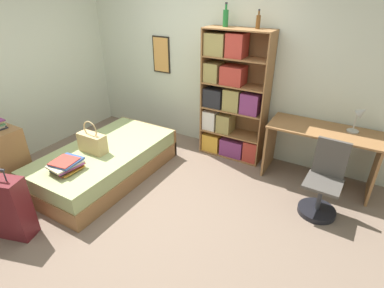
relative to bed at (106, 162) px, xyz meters
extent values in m
plane|color=#756051|center=(0.72, -0.02, -0.21)|extent=(14.00, 14.00, 0.00)
cube|color=beige|center=(0.72, 1.66, 1.09)|extent=(10.00, 0.06, 2.60)
cube|color=black|center=(-0.14, 1.61, 1.16)|extent=(0.32, 0.02, 0.58)
cube|color=#DB994C|center=(-0.14, 1.60, 1.16)|extent=(0.28, 0.01, 0.54)
cube|color=beige|center=(-1.51, -0.02, 1.09)|extent=(0.06, 10.00, 2.60)
cube|color=olive|center=(0.00, -0.02, -0.10)|extent=(1.06, 1.96, 0.23)
cube|color=#9EAD70|center=(0.00, -0.02, 0.12)|extent=(1.03, 1.93, 0.20)
cube|color=olive|center=(0.00, 0.94, 0.00)|extent=(1.06, 0.04, 0.43)
cube|color=tan|center=(-0.05, -0.13, 0.34)|extent=(0.39, 0.16, 0.25)
torus|color=tan|center=(-0.05, -0.13, 0.54)|extent=(0.23, 0.02, 0.23)
cube|color=#B2382D|center=(0.01, -0.61, 0.23)|extent=(0.27, 0.31, 0.02)
cube|color=gold|center=(0.02, -0.62, 0.24)|extent=(0.30, 0.30, 0.01)
cube|color=#232328|center=(0.02, -0.62, 0.26)|extent=(0.21, 0.32, 0.02)
cube|color=#B2382D|center=(0.01, -0.61, 0.28)|extent=(0.32, 0.37, 0.02)
cube|color=#7A336B|center=(0.02, -0.64, 0.29)|extent=(0.32, 0.36, 0.01)
cube|color=beige|center=(0.02, -0.63, 0.31)|extent=(0.30, 0.38, 0.02)
cube|color=#334C84|center=(0.02, -0.61, 0.33)|extent=(0.31, 0.33, 0.02)
cube|color=#B2382D|center=(0.02, -0.63, 0.35)|extent=(0.30, 0.30, 0.01)
cube|color=#5B191E|center=(-0.08, -1.35, 0.14)|extent=(0.55, 0.35, 0.70)
cylinder|color=#2D2D33|center=(0.05, -1.30, 0.55)|extent=(0.01, 0.01, 0.12)
cube|color=olive|center=(-0.95, -0.87, 0.21)|extent=(0.64, 0.44, 0.84)
cube|color=olive|center=(0.79, 1.43, 0.73)|extent=(0.02, 0.36, 1.88)
cube|color=olive|center=(1.73, 1.43, 0.73)|extent=(0.02, 0.36, 1.88)
cube|color=olive|center=(1.26, 1.60, 0.73)|extent=(0.95, 0.01, 1.88)
cube|color=olive|center=(1.26, 1.43, -0.20)|extent=(0.92, 0.36, 0.02)
cube|color=olive|center=(1.26, 1.43, 0.16)|extent=(0.92, 0.36, 0.02)
cube|color=olive|center=(1.26, 1.43, 0.54)|extent=(0.92, 0.36, 0.02)
cube|color=olive|center=(1.26, 1.43, 0.92)|extent=(0.92, 0.36, 0.02)
cube|color=olive|center=(1.26, 1.43, 1.29)|extent=(0.92, 0.36, 0.02)
cube|color=olive|center=(1.26, 1.43, 1.66)|extent=(0.92, 0.36, 0.02)
cube|color=gold|center=(0.95, 1.41, -0.06)|extent=(0.27, 0.27, 0.28)
cube|color=#7A336B|center=(1.30, 1.41, -0.06)|extent=(0.36, 0.27, 0.26)
cube|color=#B2382D|center=(1.60, 1.41, -0.04)|extent=(0.21, 0.27, 0.32)
cube|color=silver|center=(0.91, 1.41, 0.32)|extent=(0.20, 0.27, 0.30)
cube|color=#99894C|center=(1.15, 1.41, 0.31)|extent=(0.21, 0.27, 0.28)
cube|color=#232328|center=(0.95, 1.41, 0.68)|extent=(0.29, 0.27, 0.27)
cube|color=#99894C|center=(1.25, 1.41, 0.71)|extent=(0.24, 0.27, 0.31)
cube|color=#7A336B|center=(1.52, 1.41, 0.70)|extent=(0.26, 0.27, 0.30)
cube|color=#99894C|center=(0.92, 1.41, 1.06)|extent=(0.22, 0.27, 0.27)
cube|color=#B2382D|center=(1.23, 1.41, 1.05)|extent=(0.32, 0.27, 0.25)
cube|color=#99894C|center=(0.96, 1.41, 1.45)|extent=(0.29, 0.27, 0.30)
cube|color=#B2382D|center=(1.25, 1.41, 1.46)|extent=(0.24, 0.27, 0.31)
cylinder|color=#1E6B2D|center=(1.04, 1.46, 1.77)|extent=(0.07, 0.07, 0.21)
cylinder|color=#1E6B2D|center=(1.04, 1.46, 1.91)|extent=(0.03, 0.03, 0.07)
cylinder|color=#232328|center=(1.04, 1.46, 1.96)|extent=(0.03, 0.03, 0.02)
cylinder|color=brown|center=(1.49, 1.47, 1.75)|extent=(0.06, 0.06, 0.16)
cylinder|color=brown|center=(1.49, 1.47, 1.86)|extent=(0.02, 0.02, 0.05)
cylinder|color=#232328|center=(1.49, 1.47, 1.89)|extent=(0.03, 0.03, 0.02)
cube|color=olive|center=(2.54, 1.32, 0.55)|extent=(1.35, 0.57, 0.02)
cube|color=olive|center=(1.88, 1.32, 0.16)|extent=(0.03, 0.53, 0.75)
cube|color=olive|center=(3.19, 1.32, 0.16)|extent=(0.03, 0.53, 0.75)
cylinder|color=#ADA89E|center=(2.84, 1.42, 0.57)|extent=(0.14, 0.14, 0.02)
cylinder|color=#ADA89E|center=(2.84, 1.42, 0.69)|extent=(0.02, 0.02, 0.23)
cone|color=#ADA89E|center=(2.89, 1.42, 0.83)|extent=(0.15, 0.12, 0.15)
cylinder|color=black|center=(2.69, 0.64, -0.18)|extent=(0.43, 0.43, 0.06)
cylinder|color=#333338|center=(2.69, 0.64, -0.01)|extent=(0.05, 0.05, 0.41)
cube|color=#47423D|center=(2.69, 0.64, 0.21)|extent=(0.41, 0.41, 0.03)
cube|color=#47423D|center=(2.70, 0.82, 0.45)|extent=(0.35, 0.06, 0.45)
cylinder|color=#99C1B2|center=(2.67, 1.26, -0.09)|extent=(0.27, 0.27, 0.24)
camera|label=1|loc=(2.80, -2.47, 2.16)|focal=28.00mm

